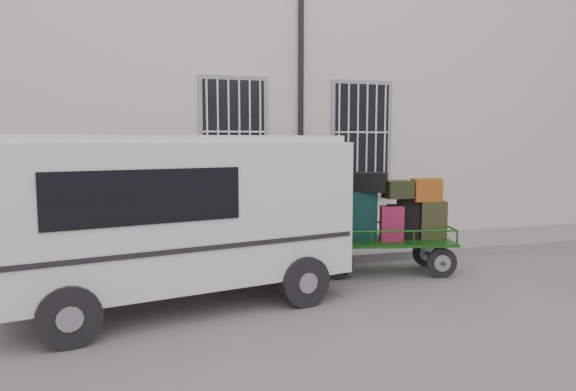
{
  "coord_description": "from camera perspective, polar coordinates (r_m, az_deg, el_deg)",
  "views": [
    {
      "loc": [
        -2.24,
        -6.93,
        2.21
      ],
      "look_at": [
        0.11,
        1.0,
        1.3
      ],
      "focal_mm": 32.0,
      "sensor_mm": 36.0,
      "label": 1
    }
  ],
  "objects": [
    {
      "name": "ground",
      "position": [
        7.61,
        1.36,
        -10.63
      ],
      "size": [
        80.0,
        80.0,
        0.0
      ],
      "primitive_type": "plane",
      "color": "slate",
      "rests_on": "ground"
    },
    {
      "name": "building",
      "position": [
        12.65,
        -6.39,
        9.77
      ],
      "size": [
        24.0,
        5.15,
        6.0
      ],
      "color": "beige",
      "rests_on": "ground"
    },
    {
      "name": "sidewalk",
      "position": [
        9.64,
        -2.69,
        -6.56
      ],
      "size": [
        24.0,
        1.7,
        0.15
      ],
      "primitive_type": "cube",
      "color": "gray",
      "rests_on": "ground"
    },
    {
      "name": "luggage_cart",
      "position": [
        8.62,
        10.43,
        -2.51
      ],
      "size": [
        2.59,
        1.44,
        1.68
      ],
      "rotation": [
        0.0,
        0.0,
        -0.23
      ],
      "color": "black",
      "rests_on": "ground"
    },
    {
      "name": "van",
      "position": [
        6.99,
        -12.36,
        -1.42
      ],
      "size": [
        4.76,
        2.73,
        2.26
      ],
      "rotation": [
        0.0,
        0.0,
        0.2
      ],
      "color": "silver",
      "rests_on": "ground"
    }
  ]
}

